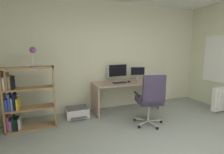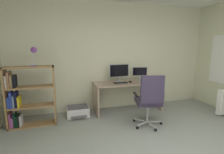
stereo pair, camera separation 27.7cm
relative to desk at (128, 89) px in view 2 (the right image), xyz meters
The scene contains 10 objects.
wall_back 0.93m from the desk, 119.49° to the left, with size 5.24×0.10×2.74m, color beige.
desk is the anchor object (origin of this frame).
monitor_main 0.51m from the desk, 146.23° to the left, with size 0.53×0.18×0.44m.
monitor_secondary 0.57m from the desk, 18.55° to the left, with size 0.39×0.18×0.35m.
keyboard 0.31m from the desk, 161.08° to the right, with size 0.34×0.13×0.02m, color black.
computer_mouse 0.21m from the desk, 58.87° to the right, with size 0.06×0.10×0.03m, color black.
office_chair 1.02m from the desk, 86.92° to the right, with size 0.63×0.63×1.10m.
bookshelf 2.34m from the desk, behind, with size 0.93×0.29×1.24m.
desk_lamp 2.33m from the desk, behind, with size 0.14×0.12×0.38m.
printer 1.34m from the desk, behind, with size 0.51×0.45×0.24m.
Camera 2 is at (-1.37, -1.52, 1.62)m, focal length 27.38 mm.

